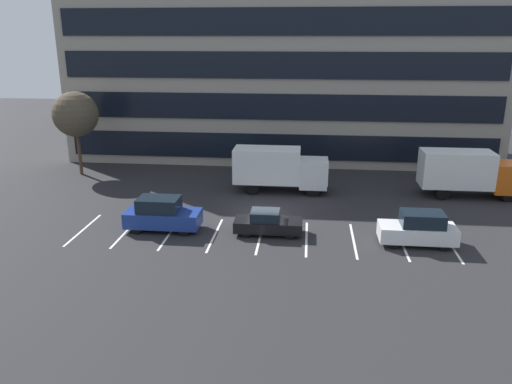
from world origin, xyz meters
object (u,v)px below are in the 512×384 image
at_px(box_truck_white, 279,168).
at_px(suv_navy, 162,214).
at_px(box_truck_orange, 469,171).
at_px(sedan_black, 268,223).
at_px(bare_tree, 75,114).
at_px(suv_white, 419,229).

height_order(box_truck_white, suv_navy, box_truck_white).
xyz_separation_m(box_truck_white, suv_navy, (-6.76, -8.83, -0.91)).
height_order(box_truck_orange, sedan_black, box_truck_orange).
bearing_deg(suv_navy, bare_tree, 131.73).
distance_m(box_truck_orange, suv_navy, 22.85).
height_order(suv_white, bare_tree, bare_tree).
height_order(box_truck_white, bare_tree, bare_tree).
xyz_separation_m(sedan_black, bare_tree, (-17.41, 12.09, 4.55)).
relative_size(sedan_black, suv_navy, 0.90).
bearing_deg(box_truck_white, bare_tree, 169.45).
relative_size(box_truck_white, suv_navy, 1.59).
height_order(suv_navy, suv_white, suv_navy).
relative_size(sedan_black, bare_tree, 0.58).
height_order(sedan_black, suv_white, suv_white).
bearing_deg(suv_white, bare_tree, 153.99).
bearing_deg(bare_tree, box_truck_white, -10.55).
bearing_deg(suv_navy, sedan_black, -0.00).
distance_m(suv_navy, bare_tree, 16.75).
bearing_deg(bare_tree, suv_white, -26.01).
bearing_deg(box_truck_orange, bare_tree, 174.49).
distance_m(box_truck_white, bare_tree, 18.15).
height_order(sedan_black, suv_navy, suv_navy).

